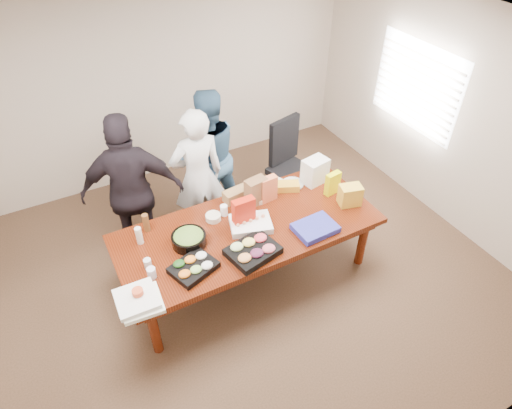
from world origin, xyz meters
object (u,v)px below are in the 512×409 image
person_center (198,177)px  sheet_cake (251,224)px  conference_table (249,251)px  salad_bowl (189,240)px  person_right (208,156)px  office_chair (292,169)px

person_center → sheet_cake: person_center is taller
conference_table → sheet_cake: size_ratio=6.52×
person_center → sheet_cake: bearing=104.7°
conference_table → salad_bowl: (-0.64, 0.06, 0.43)m
person_right → salad_bowl: 1.41m
person_center → sheet_cake: size_ratio=4.07×
office_chair → salad_bowl: office_chair is taller
office_chair → person_center: bearing=164.4°
office_chair → person_right: bearing=145.8°
person_right → salad_bowl: size_ratio=4.97×
office_chair → sheet_cake: (-1.09, -0.91, 0.21)m
conference_table → sheet_cake: (0.03, -0.01, 0.41)m
person_right → salad_bowl: person_right is taller
person_center → person_right: 0.44m
office_chair → person_right: size_ratio=0.66×
conference_table → salad_bowl: salad_bowl is taller
office_chair → sheet_cake: 1.43m
office_chair → person_right: person_right is taller
sheet_cake → salad_bowl: bearing=-168.7°
conference_table → sheet_cake: sheet_cake is taller
office_chair → person_center: 1.33m
office_chair → person_right: (-1.02, 0.36, 0.30)m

